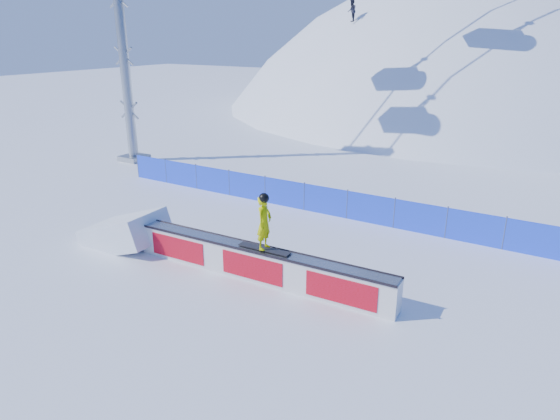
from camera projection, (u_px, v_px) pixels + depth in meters
The scene contains 6 objects.
ground at pixel (267, 252), 17.49m from camera, with size 160.00×160.00×0.00m, color white.
snow_hill at pixel (466, 265), 57.34m from camera, with size 64.00×64.00×64.00m.
safety_fence at pixel (325, 201), 20.90m from camera, with size 22.05×0.05×1.30m.
rail_box at pixel (257, 264), 15.39m from camera, with size 8.99×0.91×1.08m.
snow_ramp at pixel (127, 244), 18.17m from camera, with size 2.85×1.90×1.07m, color white, non-canonical shape.
snowboarder at pixel (264, 222), 14.78m from camera, with size 1.71×0.63×1.78m.
Camera 1 is at (8.67, -13.42, 7.27)m, focal length 32.00 mm.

